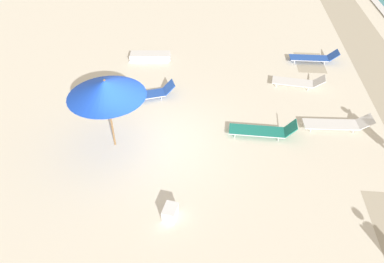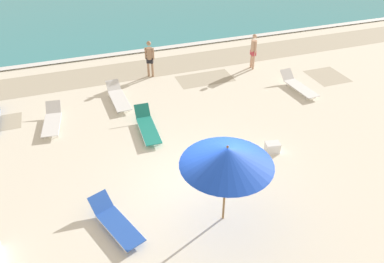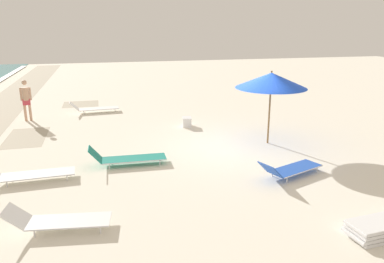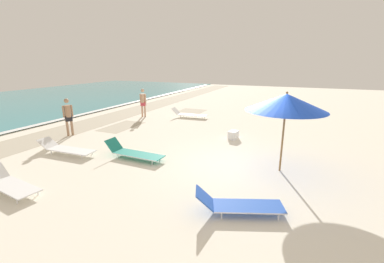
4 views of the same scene
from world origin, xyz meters
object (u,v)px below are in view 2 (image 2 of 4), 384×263
beach_umbrella (227,156)px  sun_lounger_mid_beach_solo (116,222)px  sun_lounger_beside_umbrella (118,97)px  beachgoer_wading_adult (150,57)px  cooler_box (272,147)px  sun_lounger_mid_beach_pair_a (52,120)px  beachgoer_shoreline_child (253,49)px  sun_lounger_under_umbrella (147,126)px  sun_lounger_near_water_right (298,85)px

beach_umbrella → sun_lounger_mid_beach_solo: bearing=166.9°
beach_umbrella → sun_lounger_mid_beach_solo: (-2.90, 0.68, -1.99)m
sun_lounger_beside_umbrella → beachgoer_wading_adult: beachgoer_wading_adult is taller
sun_lounger_beside_umbrella → cooler_box: size_ratio=4.29×
sun_lounger_mid_beach_pair_a → beachgoer_shoreline_child: (9.69, 2.12, 0.79)m
sun_lounger_under_umbrella → sun_lounger_mid_beach_solo: (-1.96, -4.31, 0.00)m
beach_umbrella → sun_lounger_beside_umbrella: beach_umbrella is taller
sun_lounger_mid_beach_pair_a → beachgoer_shoreline_child: size_ratio=1.21×
sun_lounger_beside_umbrella → cooler_box: (4.41, -5.36, -0.02)m
beachgoer_wading_adult → cooler_box: bearing=-43.8°
sun_lounger_beside_umbrella → sun_lounger_mid_beach_solo: sun_lounger_mid_beach_solo is taller
sun_lounger_near_water_right → beachgoer_wading_adult: 6.96m
beach_umbrella → beachgoer_shoreline_child: size_ratio=1.44×
beachgoer_shoreline_child → cooler_box: beachgoer_shoreline_child is taller
sun_lounger_mid_beach_solo → cooler_box: (5.75, 1.59, -0.03)m
sun_lounger_beside_umbrella → sun_lounger_mid_beach_solo: bearing=-103.6°
sun_lounger_mid_beach_solo → beachgoer_shoreline_child: size_ratio=1.19×
sun_lounger_under_umbrella → beachgoer_wading_adult: 4.79m
beach_umbrella → cooler_box: (2.85, 2.27, -2.02)m
beach_umbrella → sun_lounger_near_water_right: (6.29, 5.98, -2.00)m
beach_umbrella → sun_lounger_under_umbrella: bearing=100.7°
beach_umbrella → sun_lounger_under_umbrella: 5.46m
beachgoer_wading_adult → cooler_box: beachgoer_wading_adult is taller
beachgoer_wading_adult → cooler_box: size_ratio=3.19×
beachgoer_shoreline_child → beach_umbrella: bearing=-35.1°
beachgoer_wading_adult → beachgoer_shoreline_child: same height
sun_lounger_near_water_right → cooler_box: bearing=-136.8°
sun_lounger_mid_beach_solo → beach_umbrella: bearing=-34.2°
sun_lounger_under_umbrella → sun_lounger_near_water_right: (7.23, 0.99, -0.00)m
sun_lounger_mid_beach_solo → sun_lounger_mid_beach_pair_a: (-1.41, 5.95, -0.00)m
sun_lounger_mid_beach_pair_a → cooler_box: bearing=-23.6°
sun_lounger_mid_beach_solo → beachgoer_wading_adult: size_ratio=1.19×
sun_lounger_mid_beach_solo → beachgoer_shoreline_child: (8.28, 8.06, 0.78)m
sun_lounger_mid_beach_solo → sun_lounger_under_umbrella: bearing=44.6°
sun_lounger_near_water_right → cooler_box: (-3.43, -3.71, -0.03)m
beach_umbrella → sun_lounger_mid_beach_solo: 3.58m
sun_lounger_beside_umbrella → sun_lounger_mid_beach_solo: (-1.34, -6.95, 0.01)m
sun_lounger_under_umbrella → beachgoer_shoreline_child: bearing=32.5°
sun_lounger_mid_beach_solo → beachgoer_shoreline_child: beachgoer_shoreline_child is taller
beach_umbrella → beachgoer_wading_adult: beach_umbrella is taller
sun_lounger_mid_beach_pair_a → beach_umbrella: bearing=-49.3°
sun_lounger_under_umbrella → sun_lounger_beside_umbrella: sun_lounger_under_umbrella is taller
beachgoer_shoreline_child → sun_lounger_mid_beach_solo: bearing=-49.2°
sun_lounger_beside_umbrella → sun_lounger_near_water_right: (7.85, -1.64, 0.01)m
sun_lounger_beside_umbrella → beachgoer_wading_adult: size_ratio=1.35×
beachgoer_wading_adult → beachgoer_shoreline_child: size_ratio=1.00×
sun_lounger_mid_beach_solo → beachgoer_wading_adult: bearing=48.8°
sun_lounger_near_water_right → sun_lounger_mid_beach_pair_a: sun_lounger_near_water_right is taller
beachgoer_wading_adult → beachgoer_shoreline_child: (5.02, -0.80, 0.00)m
beach_umbrella → cooler_box: size_ratio=4.59×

